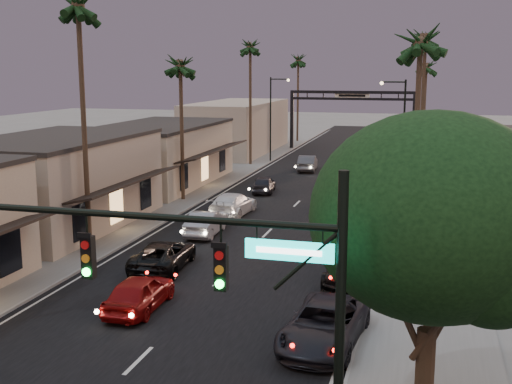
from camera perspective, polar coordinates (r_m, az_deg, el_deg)
The scene contains 29 objects.
ground at distance 50.47m, azimuth 4.33°, elevation -0.38°, with size 200.00×200.00×0.00m, color slate.
road at distance 55.30m, azimuth 5.30°, elevation 0.60°, with size 14.00×120.00×0.02m, color black.
sidewalk_left at distance 64.21m, azimuth -1.99°, elevation 2.11°, with size 5.00×92.00×0.12m, color slate.
sidewalk_right at distance 61.42m, azimuth 15.21°, elevation 1.34°, with size 5.00×92.00×0.12m, color slate.
storefront_mid at distance 41.75m, azimuth -17.27°, elevation 0.64°, with size 8.00×14.00×5.50m, color gray.
storefront_far at distance 55.78m, azimuth -8.49°, elevation 3.21°, with size 8.00×16.00×5.00m, color tan.
storefront_dist at distance 77.22m, azimuth -1.66°, elevation 5.78°, with size 8.00×20.00×6.00m, color gray.
building_right at distance 49.42m, azimuth 20.53°, elevation 1.67°, with size 8.00×18.00×5.00m, color gray.
traffic_signal at distance 13.94m, azimuth -0.38°, elevation -8.84°, with size 8.51×0.22×7.80m.
corner_tree at distance 16.54m, azimuth 15.69°, elevation -2.85°, with size 6.20×6.20×8.80m.
arch at distance 79.30m, azimuth 8.51°, elevation 7.64°, with size 15.20×0.40×7.27m.
streetlight_right at distance 53.88m, azimuth 12.71°, elevation 5.82°, with size 2.13×0.30×9.00m.
streetlight_left at distance 68.72m, azimuth 1.53°, elevation 7.11°, with size 2.13×0.30×9.00m.
palm_lc at distance 48.07m, azimuth -6.75°, elevation 11.58°, with size 3.20×3.20×12.20m.
palm_ld at distance 66.14m, azimuth -0.52°, elevation 13.11°, with size 3.20×3.20×14.20m.
palm_ra at distance 32.70m, azimuth 14.45°, elevation 13.42°, with size 3.20×3.20×13.20m.
palm_rb at distance 52.72m, azimuth 14.86°, elevation 13.34°, with size 3.20×3.20×14.20m.
palm_rc at distance 72.66m, azimuth 14.93°, elevation 11.01°, with size 3.20×3.20×12.20m.
palm_far at distance 88.42m, azimuth 3.78°, elevation 11.88°, with size 3.20×3.20×13.20m.
oncoming_red at distance 27.15m, azimuth -10.33°, elevation -8.78°, with size 1.76×4.39×1.49m, color maroon.
oncoming_pickup at distance 32.44m, azimuth -8.22°, elevation -5.54°, with size 2.32×5.03×1.40m, color black.
oncoming_silver at distance 38.65m, azimuth -4.45°, elevation -2.74°, with size 1.55×4.45×1.47m, color #959599.
oncoming_white at distance 43.75m, azimuth -2.09°, elevation -1.07°, with size 2.14×5.26×1.53m, color silver.
oncoming_dgrey at distance 51.75m, azimuth 0.71°, elevation 0.70°, with size 1.62×4.02×1.37m, color black.
oncoming_grey_far at distance 63.14m, azimuth 4.60°, elevation 2.58°, with size 1.61×4.63×1.52m, color #434447.
curbside_near at distance 23.67m, azimuth 6.09°, elevation -11.63°, with size 2.52×5.47×1.52m, color black.
curbside_black at distance 30.44m, azimuth 8.68°, elevation -6.47°, with size 2.22×5.47×1.59m, color black.
curbside_grey at distance 36.02m, azimuth 8.02°, elevation -3.73°, with size 1.86×4.62×1.57m, color #535358.
curbside_far at distance 57.69m, azimuth 11.38°, elevation 1.52°, with size 1.41×4.04×1.33m, color black.
Camera 1 is at (9.20, -8.65, 9.77)m, focal length 45.00 mm.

